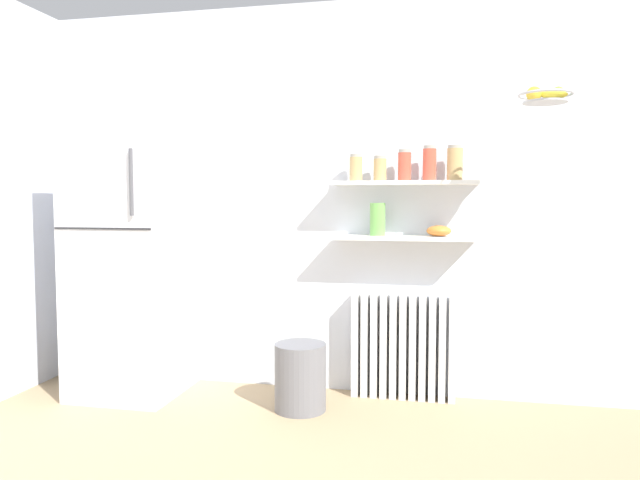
% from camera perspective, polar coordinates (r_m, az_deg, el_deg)
% --- Properties ---
extents(back_wall, '(7.04, 0.10, 2.60)m').
position_cam_1_polar(back_wall, '(3.98, 3.70, 3.98)').
color(back_wall, silver).
rests_on(back_wall, ground_plane).
extents(refrigerator, '(0.66, 0.70, 1.79)m').
position_cam_1_polar(refrigerator, '(4.13, -17.77, -1.85)').
color(refrigerator, silver).
rests_on(refrigerator, ground_plane).
extents(radiator, '(0.67, 0.12, 0.68)m').
position_cam_1_polar(radiator, '(3.94, 8.04, -10.12)').
color(radiator, white).
rests_on(radiator, ground_plane).
extents(wall_shelf_lower, '(0.92, 0.22, 0.02)m').
position_cam_1_polar(wall_shelf_lower, '(3.80, 8.11, 0.21)').
color(wall_shelf_lower, white).
extents(wall_shelf_upper, '(0.92, 0.22, 0.02)m').
position_cam_1_polar(wall_shelf_upper, '(3.79, 8.16, 5.49)').
color(wall_shelf_upper, white).
extents(storage_jar_0, '(0.08, 0.08, 0.17)m').
position_cam_1_polar(storage_jar_0, '(3.83, 3.49, 6.98)').
color(storage_jar_0, tan).
rests_on(storage_jar_0, wall_shelf_upper).
extents(storage_jar_1, '(0.08, 0.08, 0.16)m').
position_cam_1_polar(storage_jar_1, '(3.81, 5.82, 6.88)').
color(storage_jar_1, tan).
rests_on(storage_jar_1, wall_shelf_upper).
extents(storage_jar_2, '(0.08, 0.08, 0.20)m').
position_cam_1_polar(storage_jar_2, '(3.80, 8.18, 7.15)').
color(storage_jar_2, '#C64C38').
rests_on(storage_jar_2, wall_shelf_upper).
extents(storage_jar_3, '(0.08, 0.08, 0.22)m').
position_cam_1_polar(storage_jar_3, '(3.79, 10.55, 7.29)').
color(storage_jar_3, '#C64C38').
rests_on(storage_jar_3, wall_shelf_upper).
extents(storage_jar_4, '(0.10, 0.10, 0.22)m').
position_cam_1_polar(storage_jar_4, '(3.79, 12.92, 7.26)').
color(storage_jar_4, tan).
rests_on(storage_jar_4, wall_shelf_upper).
extents(vase, '(0.10, 0.10, 0.21)m').
position_cam_1_polar(vase, '(3.81, 5.59, 2.00)').
color(vase, '#66A84C').
rests_on(vase, wall_shelf_lower).
extents(shelf_bowl, '(0.15, 0.15, 0.07)m').
position_cam_1_polar(shelf_bowl, '(3.79, 11.43, 0.88)').
color(shelf_bowl, orange).
rests_on(shelf_bowl, wall_shelf_lower).
extents(trash_bin, '(0.32, 0.32, 0.41)m').
position_cam_1_polar(trash_bin, '(3.72, -1.92, -13.09)').
color(trash_bin, slate).
rests_on(trash_bin, ground_plane).
extents(hanging_fruit_basket, '(0.29, 0.29, 0.09)m').
position_cam_1_polar(hanging_fruit_basket, '(3.46, 20.98, 12.90)').
color(hanging_fruit_basket, '#B2B2B7').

